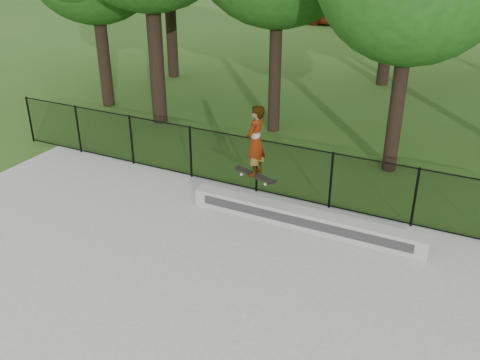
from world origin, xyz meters
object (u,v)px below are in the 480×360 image
at_px(car_a, 332,16).
at_px(car_b, 380,17).
at_px(car_c, 404,17).
at_px(skater_airborne, 256,142).
at_px(grind_ledge, 304,219).

height_order(car_a, car_b, car_a).
relative_size(car_a, car_c, 0.94).
height_order(car_b, skater_airborne, skater_airborne).
bearing_deg(car_c, grind_ledge, 162.38).
bearing_deg(car_b, car_c, -69.72).
distance_m(grind_ledge, car_c, 29.01).
xyz_separation_m(car_a, car_c, (4.57, 1.87, -0.02)).
distance_m(car_b, skater_airborne, 28.44).
distance_m(car_a, car_b, 3.26).
bearing_deg(grind_ledge, car_c, 96.79).
distance_m(grind_ledge, car_b, 28.38).
xyz_separation_m(grind_ledge, car_c, (-3.43, 28.80, 0.34)).
xyz_separation_m(grind_ledge, car_b, (-4.90, 27.95, 0.32)).
relative_size(car_a, skater_airborne, 2.04).
bearing_deg(car_b, skater_airborne, 177.86).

